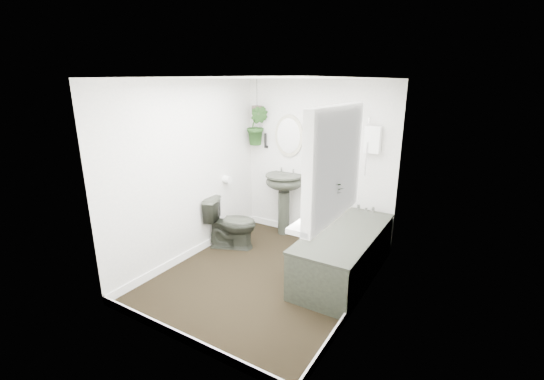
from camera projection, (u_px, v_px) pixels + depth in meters
The scene contains 22 objects.
floor at pixel (266, 276), 4.43m from camera, with size 2.30×2.80×0.02m, color black.
ceiling at pixel (265, 77), 3.76m from camera, with size 2.30×2.80×0.02m, color white.
wall_back at pixel (317, 162), 5.25m from camera, with size 2.30×0.02×2.30m, color silver.
wall_front at pixel (172, 225), 2.94m from camera, with size 2.30×0.02×2.30m, color silver.
wall_left at pixel (189, 172), 4.67m from camera, with size 0.02×2.80×2.30m, color silver.
wall_right at pixel (366, 202), 3.52m from camera, with size 0.02×2.80×2.30m, color silver.
skirting at pixel (266, 272), 4.41m from camera, with size 2.30×2.80×0.10m, color white.
bathtub at pixel (344, 253), 4.36m from camera, with size 0.72×1.72×0.58m, color #2B2E25, non-canonical shape.
bath_screen at pixel (337, 162), 4.64m from camera, with size 0.04×0.72×1.40m, color silver, non-canonical shape.
shower_box at pixel (373, 139), 4.68m from camera, with size 0.20×0.10×0.35m, color white.
oval_mirror at pixel (289, 136), 5.34m from camera, with size 0.46×0.03×0.62m, color #ADA88F.
wall_sconce at pixel (265, 141), 5.56m from camera, with size 0.04×0.04×0.22m, color black.
toilet_roll_holder at pixel (227, 179), 5.29m from camera, with size 0.11×0.11×0.11m, color white.
window_recess at pixel (335, 164), 2.84m from camera, with size 0.08×1.00×0.90m, color white.
window_sill at pixel (324, 213), 2.99m from camera, with size 0.18×1.00×0.04m, color white.
window_blinds at pixel (329, 163), 2.86m from camera, with size 0.01×0.86×0.76m, color white.
toilet at pixel (231, 223), 5.11m from camera, with size 0.40×0.70×0.72m, color #2B2E25.
pedestal_sink at pixel (284, 204), 5.53m from camera, with size 0.56×0.47×0.95m, color #2B2E25, non-canonical shape.
sill_plant at pixel (329, 195), 2.95m from camera, with size 0.23×0.20×0.26m, color black.
hanging_plant at pixel (257, 126), 5.44m from camera, with size 0.32×0.26×0.58m, color black.
soap_bottle at pixel (308, 231), 4.05m from camera, with size 0.08×0.08×0.17m, color black.
hanging_pot at pixel (257, 110), 5.37m from camera, with size 0.16×0.16×0.12m, color #42372E.
Camera 1 is at (2.11, -3.33, 2.27)m, focal length 24.00 mm.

